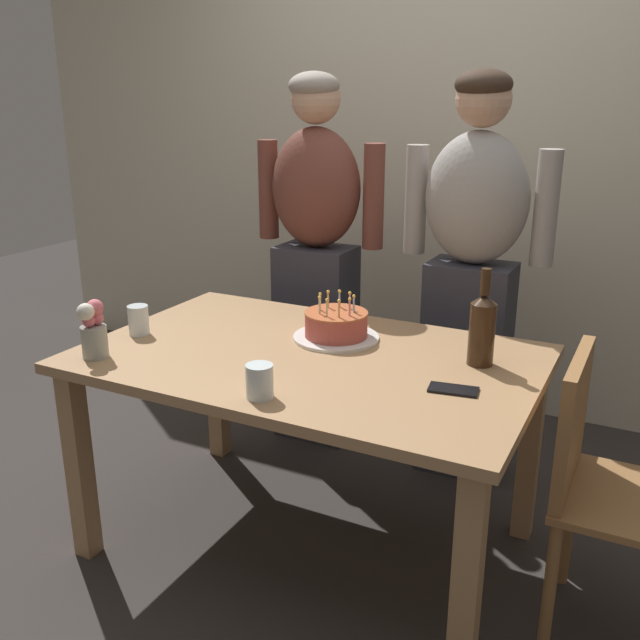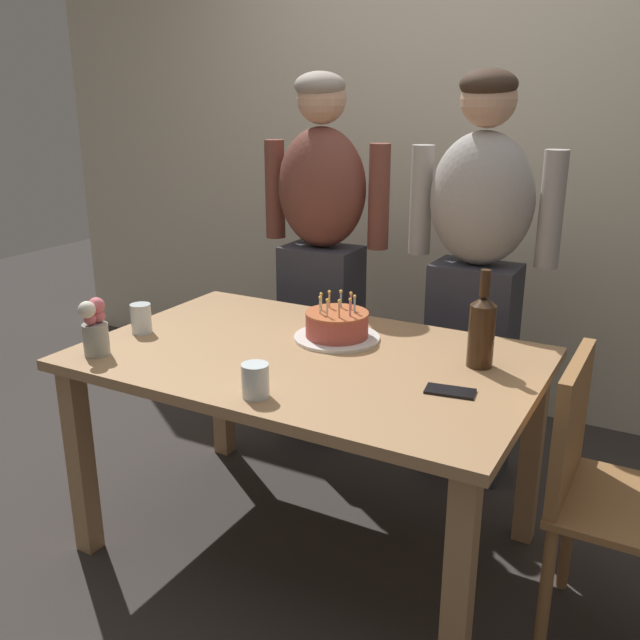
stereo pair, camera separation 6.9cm
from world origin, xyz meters
TOP-DOWN VIEW (x-y plane):
  - ground_plane at (0.00, 0.00)m, footprint 10.00×10.00m
  - back_wall at (0.00, 1.55)m, footprint 5.20×0.10m
  - dining_table at (0.00, 0.00)m, footprint 1.50×0.96m
  - birthday_cake at (0.02, 0.18)m, footprint 0.30×0.30m
  - water_glass_near at (-0.64, -0.10)m, footprint 0.07×0.07m
  - water_glass_far at (0.04, -0.37)m, footprint 0.08×0.08m
  - wine_bottle at (0.53, 0.17)m, footprint 0.08×0.08m
  - cell_phone at (0.52, -0.08)m, footprint 0.15×0.09m
  - flower_vase at (-0.61, -0.35)m, footprint 0.08×0.10m
  - person_man_bearded at (-0.38, 0.79)m, footprint 0.61×0.27m
  - person_woman_cardigan at (0.33, 0.79)m, footprint 0.61×0.27m
  - dining_chair at (0.95, 0.02)m, footprint 0.42×0.42m

SIDE VIEW (x-z plane):
  - ground_plane at x=0.00m, z-range 0.00..0.00m
  - dining_chair at x=0.95m, z-range 0.08..0.95m
  - dining_table at x=0.00m, z-range 0.27..1.01m
  - cell_phone at x=0.52m, z-range 0.74..0.75m
  - birthday_cake at x=0.02m, z-range 0.70..0.87m
  - water_glass_far at x=0.04m, z-range 0.74..0.84m
  - water_glass_near at x=-0.64m, z-range 0.74..0.85m
  - flower_vase at x=-0.61m, z-range 0.74..0.93m
  - wine_bottle at x=0.53m, z-range 0.71..1.02m
  - person_man_bearded at x=-0.38m, z-range 0.04..1.70m
  - person_woman_cardigan at x=0.33m, z-range 0.04..1.70m
  - back_wall at x=0.00m, z-range 0.00..2.60m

